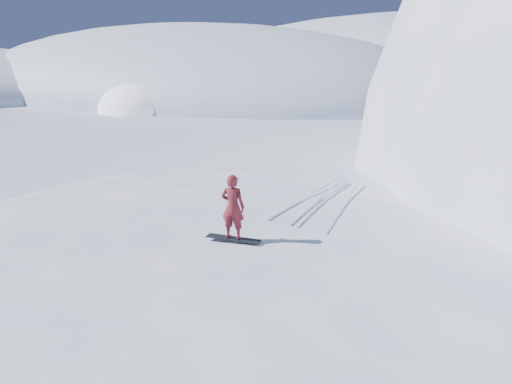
% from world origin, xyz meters
% --- Properties ---
extents(ground, '(400.00, 400.00, 0.00)m').
position_xyz_m(ground, '(0.00, 0.00, 0.00)').
color(ground, white).
rests_on(ground, ground).
extents(near_ridge, '(36.00, 28.00, 4.80)m').
position_xyz_m(near_ridge, '(1.00, 3.00, 0.00)').
color(near_ridge, white).
rests_on(near_ridge, ground).
extents(far_ridge_a, '(120.00, 70.00, 28.00)m').
position_xyz_m(far_ridge_a, '(-70.00, 60.00, 0.00)').
color(far_ridge_a, white).
rests_on(far_ridge_a, ground).
extents(far_ridge_c, '(140.00, 90.00, 36.00)m').
position_xyz_m(far_ridge_c, '(-40.00, 110.00, 0.00)').
color(far_ridge_c, white).
rests_on(far_ridge_c, ground).
extents(wind_bumps, '(16.00, 14.40, 1.00)m').
position_xyz_m(wind_bumps, '(-0.56, 2.12, 0.00)').
color(wind_bumps, white).
rests_on(wind_bumps, ground).
extents(snowboard, '(1.54, 0.77, 0.03)m').
position_xyz_m(snowboard, '(-1.52, 0.10, 2.41)').
color(snowboard, black).
rests_on(snowboard, near_ridge).
extents(snowboarder, '(0.75, 0.61, 1.78)m').
position_xyz_m(snowboarder, '(-1.52, 0.10, 3.32)').
color(snowboarder, maroon).
rests_on(snowboarder, snowboard).
extents(vapor_plume, '(11.03, 8.82, 7.72)m').
position_xyz_m(vapor_plume, '(-45.95, 30.64, 0.00)').
color(vapor_plume, white).
rests_on(vapor_plume, ground).
extents(board_tracks, '(2.76, 5.96, 0.04)m').
position_xyz_m(board_tracks, '(-1.40, 4.85, 2.42)').
color(board_tracks, silver).
rests_on(board_tracks, ground).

